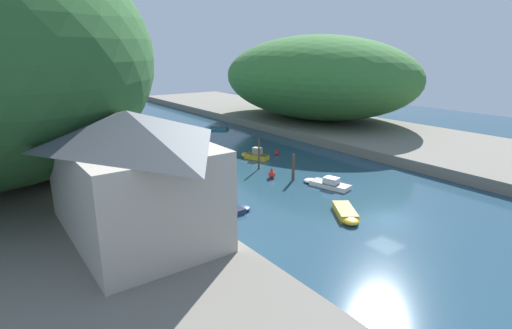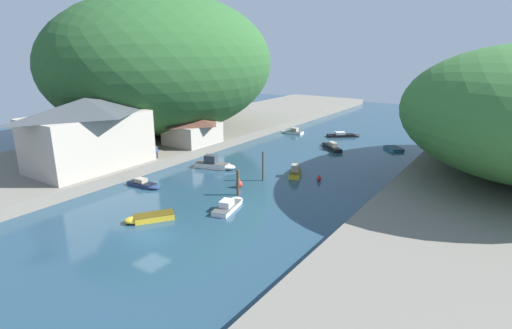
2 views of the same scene
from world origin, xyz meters
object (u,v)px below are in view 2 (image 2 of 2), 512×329
boat_open_rowboat (331,146)px  boat_near_quay (392,148)px  person_on_quay (157,151)px  channel_buoy_near (319,178)px  channel_buoy_far (239,184)px  boathouse_shed (192,128)px  boat_cabin_cruiser (215,164)px  waterfront_building (88,132)px  boat_small_dinghy (229,205)px  boat_far_right_bank (296,172)px  boat_red_skiff (145,184)px  boat_yellow_tender (344,135)px  boat_navy_launch (148,218)px  boat_moored_right (292,132)px

boat_open_rowboat → boat_near_quay: boat_open_rowboat is taller
boat_near_quay → person_on_quay: (-23.38, -27.87, 2.05)m
channel_buoy_near → channel_buoy_far: channel_buoy_far is taller
boathouse_shed → boat_cabin_cruiser: size_ratio=1.35×
waterfront_building → boat_small_dinghy: (20.54, 1.52, -5.35)m
channel_buoy_far → boat_far_right_bank: bearing=67.7°
boat_red_skiff → channel_buoy_near: boat_red_skiff is taller
boat_open_rowboat → boat_far_right_bank: bearing=-130.2°
boat_red_skiff → boat_yellow_tender: bearing=163.2°
boat_small_dinghy → boat_red_skiff: bearing=168.0°
boat_far_right_bank → boat_navy_launch: boat_far_right_bank is taller
waterfront_building → boat_open_rowboat: (18.89, 29.99, -5.31)m
boat_red_skiff → boat_cabin_cruiser: bearing=164.7°
boat_cabin_cruiser → boat_small_dinghy: size_ratio=1.08×
boat_navy_launch → boat_near_quay: boat_navy_launch is taller
boathouse_shed → channel_buoy_far: 18.70m
boat_navy_launch → channel_buoy_far: size_ratio=3.82×
boathouse_shed → person_on_quay: boathouse_shed is taller
channel_buoy_near → boat_small_dinghy: bearing=-106.4°
boat_yellow_tender → boat_far_right_bank: (3.66, -24.67, 0.19)m
boat_open_rowboat → boat_moored_right: (-10.84, 6.64, -0.03)m
boat_open_rowboat → channel_buoy_near: (5.44, -15.58, -0.05)m
waterfront_building → boat_yellow_tender: bearing=66.4°
boat_cabin_cruiser → boat_moored_right: boat_cabin_cruiser is taller
boat_red_skiff → boat_near_quay: boat_red_skiff is taller
boat_navy_launch → boat_red_skiff: bearing=-4.5°
boat_small_dinghy → channel_buoy_near: (3.79, 12.89, -0.00)m
boat_cabin_cruiser → channel_buoy_near: bearing=86.2°
boat_red_skiff → boat_small_dinghy: size_ratio=0.83×
boat_open_rowboat → boat_near_quay: size_ratio=1.31×
boat_red_skiff → boat_far_right_bank: bearing=133.8°
boat_small_dinghy → boat_yellow_tender: bearing=80.8°
boat_red_skiff → boat_open_rowboat: 30.79m
channel_buoy_near → person_on_quay: person_on_quay is taller
boathouse_shed → boat_navy_launch: 26.10m
boat_cabin_cruiser → boat_small_dinghy: (10.06, -9.88, -0.19)m
boat_moored_right → boat_yellow_tender: bearing=-78.8°
channel_buoy_far → person_on_quay: person_on_quay is taller
boat_near_quay → channel_buoy_far: 29.64m
boat_navy_launch → person_on_quay: size_ratio=2.70×
boathouse_shed → boat_far_right_bank: size_ratio=1.94×
boat_open_rowboat → channel_buoy_far: boat_open_rowboat is taller
boat_red_skiff → person_on_quay: 7.96m
boat_cabin_cruiser → person_on_quay: person_on_quay is taller
boat_yellow_tender → boat_open_rowboat: bearing=-30.5°
boat_yellow_tender → channel_buoy_far: (0.48, -32.41, 0.19)m
boat_near_quay → waterfront_building: bearing=-172.7°
channel_buoy_near → channel_buoy_far: 9.94m
waterfront_building → boat_red_skiff: (8.38, 1.04, -5.40)m
waterfront_building → boat_cabin_cruiser: waterfront_building is taller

